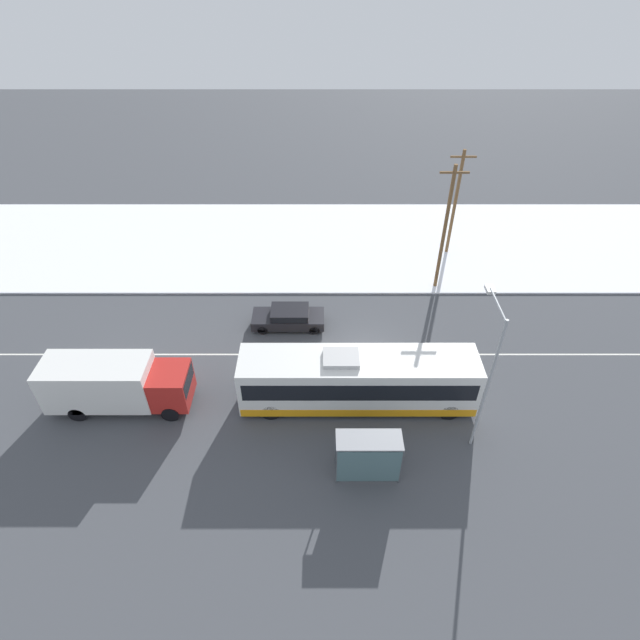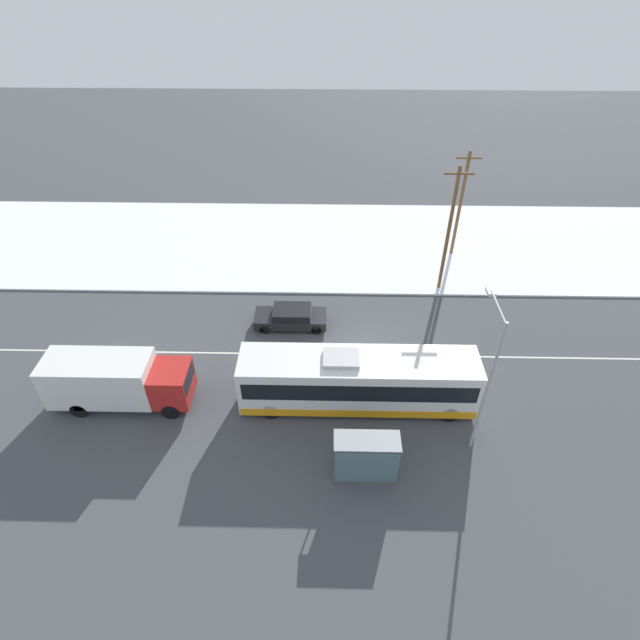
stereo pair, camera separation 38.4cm
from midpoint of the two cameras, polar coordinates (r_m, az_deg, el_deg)
ground_plane at (r=29.87m, az=5.13°, el=-3.96°), size 120.00×120.00×0.00m
snow_lot at (r=40.37m, az=3.92°, el=8.73°), size 80.00×13.75×0.12m
lane_marking_center at (r=29.87m, az=5.13°, el=-3.96°), size 60.00×0.12×0.00m
city_bus at (r=26.03m, az=4.12°, el=-6.90°), size 12.17×2.57×3.31m
box_truck at (r=27.93m, az=-22.61°, el=-6.59°), size 7.36×2.30×2.97m
sedan_car at (r=31.43m, az=-3.71°, el=0.39°), size 4.52×1.80×1.31m
pedestrian_at_stop at (r=24.35m, az=7.15°, el=-13.68°), size 0.59×0.26×1.63m
bus_shelter at (r=22.99m, az=5.29°, el=-15.09°), size 2.95×1.20×2.40m
streetlamp at (r=23.24m, az=18.46°, el=-4.80°), size 0.36×2.78×7.81m
utility_pole_roadside at (r=33.78m, az=14.01°, el=10.11°), size 1.80×0.24×8.87m
utility_pole_snowlot at (r=38.41m, az=15.17°, el=12.84°), size 1.80×0.24×8.08m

